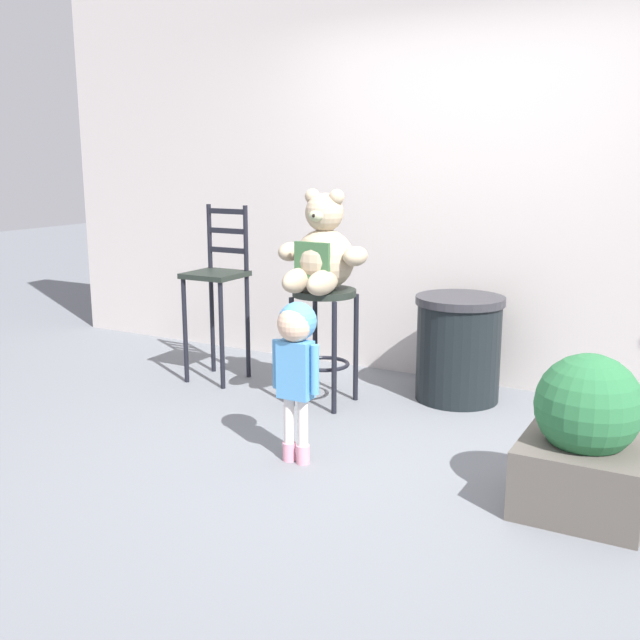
# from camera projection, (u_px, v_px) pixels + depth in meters

# --- Properties ---
(ground_plane) EXTENTS (24.00, 24.00, 0.00)m
(ground_plane) POSITION_uv_depth(u_px,v_px,m) (367.00, 462.00, 3.84)
(ground_plane) COLOR slate
(building_wall) EXTENTS (7.10, 0.30, 3.14)m
(building_wall) POSITION_uv_depth(u_px,v_px,m) (482.00, 152.00, 5.01)
(building_wall) COLOR beige
(building_wall) RESTS_ON ground_plane
(bar_stool_with_teddy) EXTENTS (0.40, 0.40, 0.73)m
(bar_stool_with_teddy) POSITION_uv_depth(u_px,v_px,m) (324.00, 322.00, 4.65)
(bar_stool_with_teddy) COLOR black
(bar_stool_with_teddy) RESTS_ON ground_plane
(teddy_bear) EXTENTS (0.58, 0.52, 0.61)m
(teddy_bear) POSITION_uv_depth(u_px,v_px,m) (322.00, 254.00, 4.54)
(teddy_bear) COLOR tan
(teddy_bear) RESTS_ON bar_stool_with_teddy
(child_walking) EXTENTS (0.26, 0.21, 0.83)m
(child_walking) POSITION_uv_depth(u_px,v_px,m) (296.00, 348.00, 3.72)
(child_walking) COLOR pink
(child_walking) RESTS_ON ground_plane
(trash_bin) EXTENTS (0.56, 0.56, 0.68)m
(trash_bin) POSITION_uv_depth(u_px,v_px,m) (458.00, 348.00, 4.77)
(trash_bin) COLOR black
(trash_bin) RESTS_ON ground_plane
(bar_chair_empty) EXTENTS (0.36, 0.36, 1.21)m
(bar_chair_empty) POSITION_uv_depth(u_px,v_px,m) (218.00, 285.00, 5.15)
(bar_chair_empty) COLOR black
(bar_chair_empty) RESTS_ON ground_plane
(planter_with_shrub) EXTENTS (0.54, 0.54, 0.71)m
(planter_with_shrub) POSITION_uv_depth(u_px,v_px,m) (585.00, 440.00, 3.25)
(planter_with_shrub) COLOR #57514A
(planter_with_shrub) RESTS_ON ground_plane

